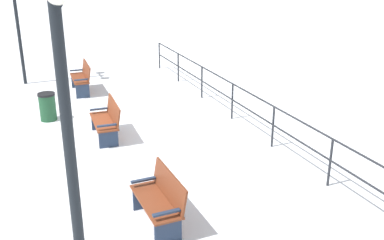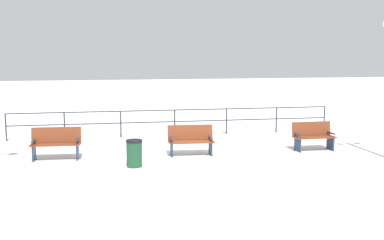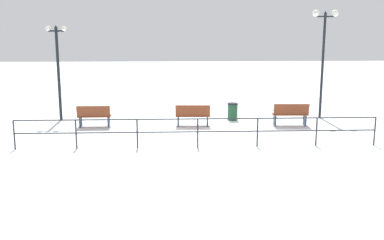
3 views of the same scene
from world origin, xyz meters
name	(u,v)px [view 1 (image 1 of 3)]	position (x,y,z in m)	size (l,w,h in m)	color
ground_plane	(110,137)	(0.00, 0.00, 0.00)	(80.00, 80.00, 0.00)	white
bench_nearest	(82,77)	(-0.07, -4.11, 0.50)	(0.59, 1.49, 0.96)	brown
bench_second	(107,120)	(0.03, 0.00, 0.46)	(0.64, 1.46, 0.93)	brown
bench_third	(160,199)	(0.06, 4.11, 0.47)	(0.58, 1.37, 0.92)	brown
lamppost_middle	(67,126)	(1.62, 5.86, 2.67)	(0.22, 0.89, 4.18)	black
waterfront_railing	(232,95)	(-3.44, 0.00, 0.69)	(0.05, 12.44, 1.02)	#26282D
trash_bin	(48,107)	(1.26, -1.84, 0.39)	(0.46, 0.46, 0.77)	#1E4C2D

